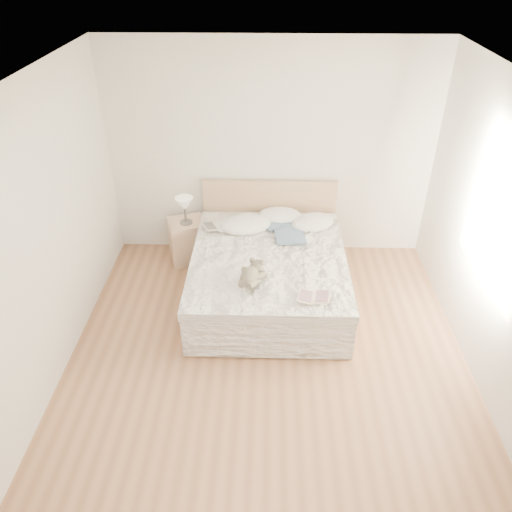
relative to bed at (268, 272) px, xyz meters
The scene contains 17 objects.
floor 1.23m from the bed, 90.00° to the right, with size 4.00×4.50×0.00m, color brown.
ceiling 2.67m from the bed, 90.00° to the right, with size 4.00×4.50×0.00m, color white.
wall_back 1.49m from the bed, 90.00° to the left, with size 4.00×0.02×2.70m, color silver.
wall_front 3.60m from the bed, 90.00° to the right, with size 4.00×0.02×2.70m, color silver.
wall_left 2.55m from the bed, 149.21° to the right, with size 0.02×4.50×2.70m, color silver.
wall_right 2.55m from the bed, 30.79° to the right, with size 0.02×4.50×2.70m, color silver.
window 2.46m from the bed, 24.16° to the right, with size 0.02×1.30×1.10m, color white.
bed is the anchor object (origin of this frame).
nightstand 1.27m from the bed, 145.39° to the left, with size 0.45×0.40×0.56m, color tan.
table_lamp 1.34m from the bed, 146.78° to the left, with size 0.23×0.23×0.35m.
pillow_left 0.68m from the bed, 119.11° to the left, with size 0.62×0.44×0.19m, color white.
pillow_middle 0.84m from the bed, 79.80° to the left, with size 0.54×0.38×0.16m, color white.
pillow_right 0.87m from the bed, 48.24° to the left, with size 0.56×0.39×0.17m, color white.
blouse 0.54m from the bed, 56.41° to the left, with size 0.54×0.57×0.02m, color #3A536E, non-canonical shape.
photo_book 0.85m from the bed, 143.70° to the left, with size 0.32×0.22×0.02m, color white.
childrens_book 1.03m from the bed, 63.00° to the right, with size 0.32×0.22×0.02m, color beige.
teddy_bear 0.76m from the bed, 106.28° to the right, with size 0.24×0.34×0.18m, color #6C6350, non-canonical shape.
Camera 1 is at (-0.01, -3.54, 3.63)m, focal length 35.00 mm.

